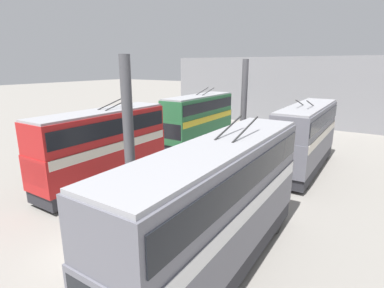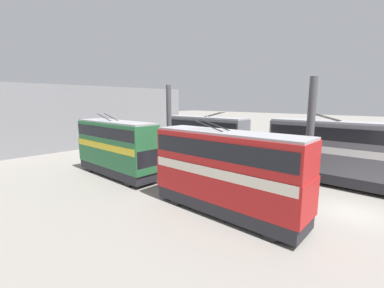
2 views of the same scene
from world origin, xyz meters
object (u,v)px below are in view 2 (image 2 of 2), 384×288
(bus_left_near, at_px, (341,150))
(person_by_right_row, at_px, (263,195))
(bus_right_far, at_px, (116,145))
(bus_left_far, at_px, (205,135))
(person_aisle_midway, at_px, (233,176))
(oil_drum, at_px, (220,188))
(bus_right_mid, at_px, (226,168))

(bus_left_near, distance_m, person_by_right_row, 8.76)
(bus_right_far, bearing_deg, person_by_right_row, -169.85)
(bus_right_far, relative_size, person_by_right_row, 5.85)
(bus_left_near, relative_size, bus_right_far, 1.18)
(bus_left_far, distance_m, person_aisle_midway, 9.94)
(bus_left_near, relative_size, bus_left_far, 1.07)
(bus_left_near, distance_m, person_aisle_midway, 8.84)
(bus_left_far, relative_size, oil_drum, 11.59)
(oil_drum, bearing_deg, person_by_right_row, 177.86)
(bus_left_far, distance_m, oil_drum, 11.54)
(bus_left_far, height_order, person_aisle_midway, bus_left_far)
(bus_left_far, height_order, person_by_right_row, bus_left_far)
(bus_right_mid, bearing_deg, bus_right_far, -0.00)
(bus_right_mid, relative_size, bus_right_far, 1.02)
(bus_left_far, distance_m, person_by_right_row, 14.18)
(bus_right_far, height_order, oil_drum, bus_right_far)
(person_aisle_midway, xyz_separation_m, person_by_right_row, (-3.71, 2.22, 0.03))
(bus_left_near, xyz_separation_m, bus_right_far, (15.69, 10.48, -0.12))
(person_by_right_row, xyz_separation_m, oil_drum, (3.48, -0.13, -0.40))
(bus_right_mid, xyz_separation_m, person_aisle_midway, (2.48, -4.58, -2.03))
(bus_left_near, bearing_deg, oil_drum, 53.17)
(bus_left_far, bearing_deg, bus_right_far, 80.64)
(person_by_right_row, bearing_deg, bus_left_near, 140.19)
(bus_right_far, xyz_separation_m, person_by_right_row, (-13.18, -2.36, -2.00))
(bus_right_mid, bearing_deg, bus_left_near, -109.62)
(oil_drum, bearing_deg, person_aisle_midway, -83.60)
(bus_right_mid, relative_size, person_by_right_row, 5.95)
(bus_right_mid, bearing_deg, person_by_right_row, -117.51)
(bus_right_far, bearing_deg, bus_left_near, -146.25)
(person_aisle_midway, distance_m, oil_drum, 2.13)
(bus_left_near, distance_m, bus_left_far, 13.96)
(person_aisle_midway, bearing_deg, bus_right_far, 24.01)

